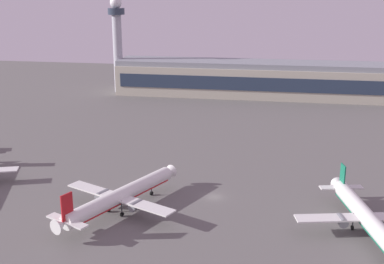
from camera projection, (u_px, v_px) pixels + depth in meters
The scene contains 5 objects.
ground_plane at pixel (214, 197), 125.76m from camera, with size 416.00×416.00×0.00m, color #605E5B.
terminal_building at pixel (253, 79), 238.39m from camera, with size 129.59×22.40×16.40m.
control_tower at pixel (117, 38), 242.44m from camera, with size 8.00×8.00×45.73m.
airplane_taxiway_distant at pixel (366, 218), 106.10m from camera, with size 30.03×38.32×9.92m.
airplane_far_stand at pixel (120, 196), 116.67m from camera, with size 29.14×36.86×10.05m.
Camera 1 is at (14.49, -115.35, 50.94)m, focal length 47.08 mm.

